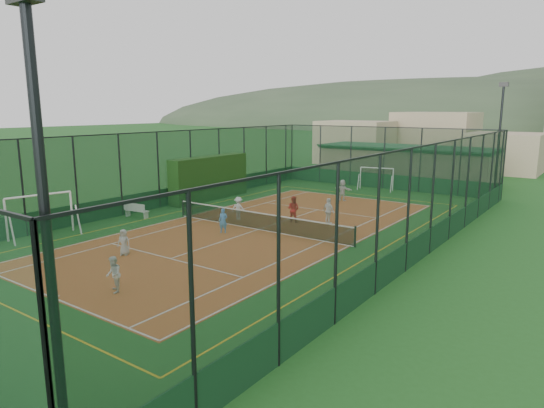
{
  "coord_description": "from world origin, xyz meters",
  "views": [
    {
      "loc": [
        15.53,
        -20.4,
        6.53
      ],
      "look_at": [
        -0.06,
        1.38,
        1.2
      ],
      "focal_mm": 32.0,
      "sensor_mm": 36.0,
      "label": 1
    }
  ],
  "objects_px": {
    "floodlight_se": "(50,267)",
    "floodlight_ne": "(499,143)",
    "futsal_goal_near": "(40,216)",
    "child_near_left": "(124,242)",
    "child_far_back": "(343,190)",
    "coach": "(293,209)",
    "futsal_goal_far": "(376,179)",
    "white_bench": "(137,210)",
    "child_far_right": "(329,211)",
    "child_far_left": "(238,208)",
    "child_near_right": "(113,275)",
    "clubhouse": "(406,164)",
    "child_near_mid": "(223,221)"
  },
  "relations": [
    {
      "from": "child_far_left",
      "to": "coach",
      "type": "relative_size",
      "value": 0.9
    },
    {
      "from": "white_bench",
      "to": "coach",
      "type": "bearing_deg",
      "value": 20.08
    },
    {
      "from": "floodlight_se",
      "to": "floodlight_ne",
      "type": "xyz_separation_m",
      "value": [
        0.0,
        33.2,
        0.0
      ]
    },
    {
      "from": "futsal_goal_far",
      "to": "child_near_mid",
      "type": "xyz_separation_m",
      "value": [
        -0.9,
        -17.74,
        -0.22
      ]
    },
    {
      "from": "futsal_goal_near",
      "to": "child_near_right",
      "type": "distance_m",
      "value": 10.09
    },
    {
      "from": "child_far_right",
      "to": "floodlight_se",
      "type": "bearing_deg",
      "value": 127.28
    },
    {
      "from": "floodlight_se",
      "to": "floodlight_ne",
      "type": "bearing_deg",
      "value": 90.0
    },
    {
      "from": "futsal_goal_near",
      "to": "child_near_left",
      "type": "xyz_separation_m",
      "value": [
        6.27,
        0.34,
        -0.47
      ]
    },
    {
      "from": "futsal_goal_near",
      "to": "child_near_left",
      "type": "distance_m",
      "value": 6.3
    },
    {
      "from": "child_near_right",
      "to": "child_far_right",
      "type": "relative_size",
      "value": 0.89
    },
    {
      "from": "child_near_left",
      "to": "child_far_left",
      "type": "height_order",
      "value": "child_far_left"
    },
    {
      "from": "floodlight_ne",
      "to": "child_near_mid",
      "type": "xyz_separation_m",
      "value": [
        -9.71,
        -18.21,
        -3.47
      ]
    },
    {
      "from": "clubhouse",
      "to": "child_far_left",
      "type": "xyz_separation_m",
      "value": [
        -2.37,
        -20.8,
        -0.88
      ]
    },
    {
      "from": "futsal_goal_far",
      "to": "child_near_left",
      "type": "relative_size",
      "value": 2.3
    },
    {
      "from": "white_bench",
      "to": "child_near_mid",
      "type": "height_order",
      "value": "child_near_mid"
    },
    {
      "from": "futsal_goal_near",
      "to": "futsal_goal_far",
      "type": "relative_size",
      "value": 1.22
    },
    {
      "from": "child_near_left",
      "to": "child_far_left",
      "type": "xyz_separation_m",
      "value": [
        -0.26,
        8.41,
        0.09
      ]
    },
    {
      "from": "child_far_back",
      "to": "floodlight_se",
      "type": "bearing_deg",
      "value": 114.43
    },
    {
      "from": "futsal_goal_far",
      "to": "child_far_back",
      "type": "xyz_separation_m",
      "value": [
        -0.01,
        -5.89,
        -0.12
      ]
    },
    {
      "from": "child_far_left",
      "to": "child_far_back",
      "type": "relative_size",
      "value": 0.92
    },
    {
      "from": "futsal_goal_near",
      "to": "floodlight_ne",
      "type": "bearing_deg",
      "value": -23.78
    },
    {
      "from": "clubhouse",
      "to": "futsal_goal_near",
      "type": "distance_m",
      "value": 30.72
    },
    {
      "from": "floodlight_se",
      "to": "child_far_left",
      "type": "bearing_deg",
      "value": 121.64
    },
    {
      "from": "child_near_left",
      "to": "child_near_mid",
      "type": "height_order",
      "value": "child_near_mid"
    },
    {
      "from": "child_near_mid",
      "to": "child_far_left",
      "type": "xyz_separation_m",
      "value": [
        -1.26,
        2.81,
        0.04
      ]
    },
    {
      "from": "clubhouse",
      "to": "floodlight_se",
      "type": "bearing_deg",
      "value": -77.44
    },
    {
      "from": "child_near_mid",
      "to": "child_far_right",
      "type": "xyz_separation_m",
      "value": [
        3.6,
        4.96,
        0.1
      ]
    },
    {
      "from": "floodlight_ne",
      "to": "clubhouse",
      "type": "height_order",
      "value": "floodlight_ne"
    },
    {
      "from": "floodlight_ne",
      "to": "clubhouse",
      "type": "bearing_deg",
      "value": 147.88
    },
    {
      "from": "floodlight_se",
      "to": "child_far_right",
      "type": "distance_m",
      "value": 21.14
    },
    {
      "from": "child_far_back",
      "to": "coach",
      "type": "bearing_deg",
      "value": 102.14
    },
    {
      "from": "child_near_left",
      "to": "coach",
      "type": "xyz_separation_m",
      "value": [
        2.68,
        9.82,
        0.17
      ]
    },
    {
      "from": "clubhouse",
      "to": "futsal_goal_near",
      "type": "height_order",
      "value": "clubhouse"
    },
    {
      "from": "floodlight_se",
      "to": "child_near_left",
      "type": "height_order",
      "value": "floodlight_se"
    },
    {
      "from": "floodlight_ne",
      "to": "futsal_goal_near",
      "type": "xyz_separation_m",
      "value": [
        -16.98,
        -24.15,
        -3.05
      ]
    },
    {
      "from": "child_far_back",
      "to": "floodlight_ne",
      "type": "bearing_deg",
      "value": -137.96
    },
    {
      "from": "clubhouse",
      "to": "white_bench",
      "type": "xyz_separation_m",
      "value": [
        -7.8,
        -23.89,
        -1.11
      ]
    },
    {
      "from": "white_bench",
      "to": "child_far_right",
      "type": "relative_size",
      "value": 1.09
    },
    {
      "from": "white_bench",
      "to": "child_near_right",
      "type": "distance_m",
      "value": 12.41
    },
    {
      "from": "child_far_right",
      "to": "clubhouse",
      "type": "bearing_deg",
      "value": -62.16
    },
    {
      "from": "floodlight_se",
      "to": "child_far_left",
      "type": "relative_size",
      "value": 5.99
    },
    {
      "from": "child_far_back",
      "to": "coach",
      "type": "distance_m",
      "value": 7.67
    },
    {
      "from": "child_near_right",
      "to": "child_far_right",
      "type": "xyz_separation_m",
      "value": [
        1.16,
        13.65,
        0.09
      ]
    },
    {
      "from": "child_far_right",
      "to": "floodlight_ne",
      "type": "bearing_deg",
      "value": -94.53
    },
    {
      "from": "floodlight_ne",
      "to": "child_far_back",
      "type": "bearing_deg",
      "value": -144.21
    },
    {
      "from": "futsal_goal_near",
      "to": "coach",
      "type": "relative_size",
      "value": 2.17
    },
    {
      "from": "white_bench",
      "to": "futsal_goal_near",
      "type": "distance_m",
      "value": 5.72
    },
    {
      "from": "child_near_right",
      "to": "floodlight_ne",
      "type": "bearing_deg",
      "value": 109.81
    },
    {
      "from": "white_bench",
      "to": "child_near_right",
      "type": "height_order",
      "value": "child_near_right"
    },
    {
      "from": "child_near_mid",
      "to": "floodlight_ne",
      "type": "bearing_deg",
      "value": 37.01
    }
  ]
}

